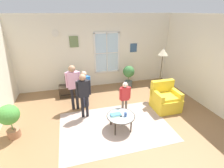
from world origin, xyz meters
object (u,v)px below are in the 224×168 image
(cup, at_px, (126,114))
(tv_stand, at_px, (74,90))
(person_black_shirt, at_px, (84,91))
(potted_plant_corner, at_px, (9,117))
(television, at_px, (73,80))
(book_stack, at_px, (116,115))
(armchair, at_px, (165,99))
(potted_plant_by_window, at_px, (129,74))
(person_pink_shirt, at_px, (73,83))
(person_red_shirt, at_px, (125,96))
(coffee_table, at_px, (121,116))
(remote_near_books, at_px, (120,115))
(person_blue_shirt, at_px, (85,85))
(floor_lamp, at_px, (163,57))

(cup, bearing_deg, tv_stand, 116.37)
(person_black_shirt, xyz_separation_m, potted_plant_corner, (-1.81, -0.39, -0.27))
(television, distance_m, book_stack, 2.45)
(armchair, relative_size, potted_plant_by_window, 0.96)
(book_stack, bearing_deg, potted_plant_corner, 172.04)
(potted_plant_corner, bearing_deg, person_black_shirt, 12.10)
(television, bearing_deg, book_stack, -67.39)
(person_pink_shirt, height_order, person_red_shirt, person_pink_shirt)
(coffee_table, relative_size, potted_plant_corner, 0.83)
(remote_near_books, distance_m, person_pink_shirt, 1.74)
(potted_plant_corner, bearing_deg, potted_plant_by_window, 28.38)
(tv_stand, height_order, person_blue_shirt, person_blue_shirt)
(book_stack, relative_size, remote_near_books, 1.97)
(coffee_table, xyz_separation_m, floor_lamp, (1.88, 1.36, 1.10))
(television, height_order, person_red_shirt, person_red_shirt)
(cup, bearing_deg, potted_plant_by_window, 67.90)
(television, relative_size, floor_lamp, 0.32)
(remote_near_books, bearing_deg, potted_plant_corner, 171.34)
(book_stack, bearing_deg, cup, -24.03)
(person_pink_shirt, distance_m, potted_plant_by_window, 2.51)
(remote_near_books, bearing_deg, tv_stand, 114.20)
(person_pink_shirt, distance_m, person_red_shirt, 1.59)
(person_pink_shirt, bearing_deg, potted_plant_by_window, 27.35)
(person_blue_shirt, distance_m, floor_lamp, 2.72)
(person_red_shirt, xyz_separation_m, potted_plant_by_window, (0.84, 1.93, -0.13))
(book_stack, height_order, person_red_shirt, person_red_shirt)
(book_stack, bearing_deg, floor_lamp, 33.22)
(tv_stand, height_order, person_red_shirt, person_red_shirt)
(television, bearing_deg, person_black_shirt, -81.55)
(book_stack, distance_m, person_pink_shirt, 1.65)
(armchair, bearing_deg, remote_near_books, -160.96)
(tv_stand, height_order, remote_near_books, remote_near_books)
(cup, bearing_deg, potted_plant_corner, 170.60)
(television, distance_m, remote_near_books, 2.54)
(person_blue_shirt, distance_m, potted_plant_corner, 2.14)
(television, relative_size, person_black_shirt, 0.43)
(person_red_shirt, height_order, potted_plant_by_window, person_red_shirt)
(person_blue_shirt, relative_size, potted_plant_by_window, 1.35)
(tv_stand, height_order, television, television)
(armchair, distance_m, cup, 1.70)
(person_red_shirt, bearing_deg, potted_plant_by_window, 66.37)
(armchair, height_order, potted_plant_corner, potted_plant_corner)
(person_black_shirt, bearing_deg, person_blue_shirt, 80.87)
(armchair, relative_size, coffee_table, 1.18)
(cup, distance_m, potted_plant_by_window, 2.69)
(person_blue_shirt, bearing_deg, tv_stand, 108.54)
(person_black_shirt, bearing_deg, potted_plant_by_window, 40.07)
(book_stack, relative_size, person_black_shirt, 0.20)
(potted_plant_by_window, bearing_deg, person_pink_shirt, -152.65)
(armchair, xyz_separation_m, potted_plant_corner, (-4.32, -0.19, 0.25))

